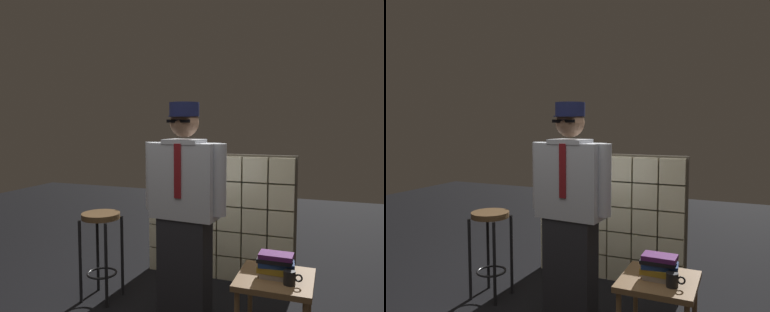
% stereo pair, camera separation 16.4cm
% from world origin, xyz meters
% --- Properties ---
extents(glass_block_wall, '(1.55, 0.10, 1.30)m').
position_xyz_m(glass_block_wall, '(-0.00, 1.44, 0.63)').
color(glass_block_wall, beige).
rests_on(glass_block_wall, ground).
extents(standing_person, '(0.70, 0.31, 1.75)m').
position_xyz_m(standing_person, '(-0.01, 0.51, 0.91)').
color(standing_person, '#28282D').
rests_on(standing_person, ground).
extents(bar_stool, '(0.34, 0.34, 0.79)m').
position_xyz_m(bar_stool, '(-0.84, 0.61, 0.59)').
color(bar_stool, brown).
rests_on(bar_stool, ground).
extents(side_table, '(0.52, 0.52, 0.52)m').
position_xyz_m(side_table, '(0.73, 0.38, 0.45)').
color(side_table, brown).
rests_on(side_table, ground).
extents(book_stack, '(0.26, 0.18, 0.17)m').
position_xyz_m(book_stack, '(0.73, 0.38, 0.60)').
color(book_stack, gray).
rests_on(book_stack, side_table).
extents(coffee_mug, '(0.13, 0.08, 0.09)m').
position_xyz_m(coffee_mug, '(0.84, 0.29, 0.56)').
color(coffee_mug, black).
rests_on(coffee_mug, side_table).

